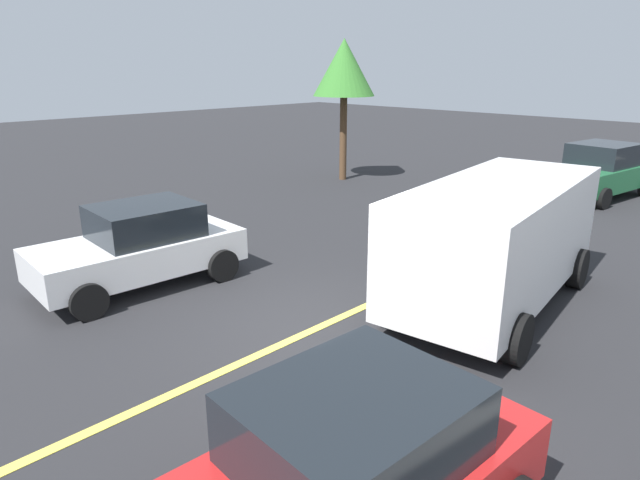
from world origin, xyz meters
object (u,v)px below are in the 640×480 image
white_van (497,237)px  tree_left_verge (344,69)px  car_white_crossing (140,246)px  car_green_near_curb (599,171)px  car_red_approaching (342,480)px

white_van → tree_left_verge: bearing=55.8°
white_van → car_white_crossing: bearing=126.3°
car_white_crossing → car_green_near_curb: 14.42m
white_van → car_white_crossing: (-3.87, 5.27, -0.48)m
car_green_near_curb → car_red_approaching: size_ratio=1.09×
car_red_approaching → tree_left_verge: bearing=42.6°
white_van → car_white_crossing: white_van is taller
white_van → car_green_near_curb: size_ratio=1.27×
white_van → car_green_near_curb: white_van is taller
car_green_near_curb → car_red_approaching: car_green_near_curb is taller
white_van → tree_left_verge: tree_left_verge is taller
car_white_crossing → car_red_approaching: bearing=-105.1°
white_van → car_red_approaching: (-5.74, -1.69, -0.47)m
car_green_near_curb → tree_left_verge: (-3.67, 7.72, 3.08)m
white_van → tree_left_verge: (6.45, 9.50, 2.66)m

